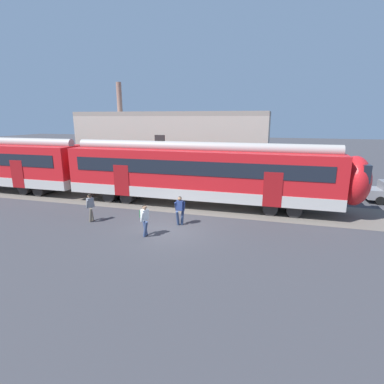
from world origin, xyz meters
The scene contains 6 objects.
ground_plane centered at (0.00, 0.00, 0.00)m, with size 160.00×160.00×0.00m, color #38383D.
track_bed centered at (-10.63, 5.00, 0.01)m, with size 80.00×4.40×0.01m, color #605951.
pedestrian_grey centered at (-4.74, 0.03, 0.96)m, with size 0.53×0.66×1.67m.
pedestrian_white centered at (-0.81, -1.15, 0.99)m, with size 0.57×0.66×1.67m.
pedestrian_navy centered at (0.41, 0.90, 0.99)m, with size 0.54×0.63×1.67m.
background_building centered at (-4.33, 13.20, 3.21)m, with size 18.00×5.00×9.20m.
Camera 1 is at (5.36, -14.29, 5.89)m, focal length 28.00 mm.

